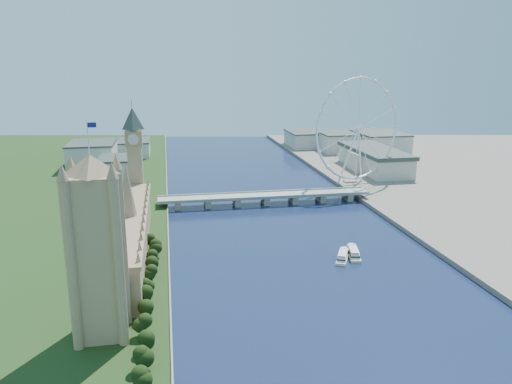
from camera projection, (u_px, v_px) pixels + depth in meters
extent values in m
plane|color=navy|center=(390.00, 374.00, 233.43)|extent=(2000.00, 2000.00, 0.00)
cube|color=tan|center=(98.00, 258.00, 251.18)|extent=(22.00, 22.00, 86.00)
pyramid|color=#937A59|center=(89.00, 154.00, 238.01)|extent=(28.16, 28.16, 10.00)
cylinder|color=silver|center=(88.00, 138.00, 236.02)|extent=(0.50, 0.50, 16.00)
cube|color=navy|center=(92.00, 125.00, 234.91)|extent=(4.00, 0.16, 2.40)
cube|color=tan|center=(130.00, 237.00, 369.21)|extent=(24.00, 200.00, 28.00)
cone|color=#937A59|center=(127.00, 189.00, 360.26)|extent=(12.00, 12.00, 40.00)
cube|color=tan|center=(136.00, 172.00, 465.70)|extent=(13.00, 13.00, 80.00)
cube|color=#937A59|center=(134.00, 138.00, 457.75)|extent=(15.00, 15.00, 14.00)
pyramid|color=#2D3833|center=(132.00, 107.00, 450.79)|extent=(20.02, 20.02, 20.00)
cube|color=gray|center=(265.00, 196.00, 517.28)|extent=(220.00, 22.00, 2.00)
cube|color=gray|center=(178.00, 204.00, 502.96)|extent=(6.00, 20.00, 7.50)
cube|color=gray|center=(208.00, 203.00, 508.13)|extent=(6.00, 20.00, 7.50)
cube|color=gray|center=(237.00, 201.00, 513.29)|extent=(6.00, 20.00, 7.50)
cube|color=gray|center=(265.00, 200.00, 518.46)|extent=(6.00, 20.00, 7.50)
cube|color=gray|center=(293.00, 199.00, 523.63)|extent=(6.00, 20.00, 7.50)
cube|color=gray|center=(321.00, 197.00, 528.79)|extent=(6.00, 20.00, 7.50)
cube|color=gray|center=(348.00, 196.00, 533.96)|extent=(6.00, 20.00, 7.50)
torus|color=silver|center=(358.00, 129.00, 575.60)|extent=(113.60, 39.12, 118.60)
cylinder|color=silver|center=(358.00, 129.00, 575.60)|extent=(7.25, 6.61, 6.00)
cube|color=gray|center=(350.00, 181.00, 600.51)|extent=(14.00, 10.00, 2.00)
cube|color=beige|center=(117.00, 169.00, 611.78)|extent=(40.00, 60.00, 26.00)
cube|color=beige|center=(93.00, 155.00, 689.94)|extent=(60.00, 80.00, 32.00)
cube|color=beige|center=(133.00, 148.00, 776.05)|extent=(50.00, 70.00, 22.00)
cube|color=beige|center=(340.00, 143.00, 813.07)|extent=(60.00, 60.00, 28.00)
cube|color=beige|center=(380.00, 143.00, 804.09)|extent=(70.00, 90.00, 30.00)
cube|color=beige|center=(306.00, 139.00, 863.87)|extent=(60.00, 80.00, 24.00)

